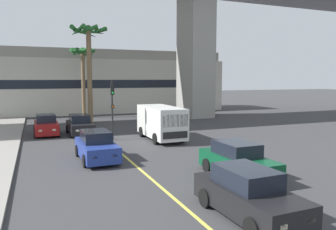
{
  "coord_description": "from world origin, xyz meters",
  "views": [
    {
      "loc": [
        -4.55,
        2.67,
        4.34
      ],
      "look_at": [
        0.0,
        14.0,
        3.0
      ],
      "focal_mm": 35.48,
      "sensor_mm": 36.0,
      "label": 1
    }
  ],
  "objects": [
    {
      "name": "car_queue_fourth",
      "position": [
        -1.6,
        20.3,
        0.72
      ],
      "size": [
        1.91,
        4.14,
        1.56
      ],
      "color": "navy",
      "rests_on": "ground"
    },
    {
      "name": "car_queue_third",
      "position": [
        -1.39,
        28.99,
        0.72
      ],
      "size": [
        1.89,
        4.13,
        1.56
      ],
      "color": "black",
      "rests_on": "ground"
    },
    {
      "name": "palm_tree_mid_median",
      "position": [
        0.42,
        35.4,
        7.23
      ],
      "size": [
        3.57,
        3.63,
        9.42
      ],
      "color": "brown",
      "rests_on": "ground"
    },
    {
      "name": "car_queue_fifth",
      "position": [
        1.53,
        11.05,
        0.72
      ],
      "size": [
        1.92,
        4.14,
        1.56
      ],
      "color": "black",
      "rests_on": "ground"
    },
    {
      "name": "car_queue_front",
      "position": [
        3.63,
        14.8,
        0.72
      ],
      "size": [
        1.88,
        4.12,
        1.56
      ],
      "color": "#0C4728",
      "rests_on": "ground"
    },
    {
      "name": "traffic_light_median_far",
      "position": [
        0.48,
        25.69,
        2.71
      ],
      "size": [
        0.24,
        0.37,
        4.2
      ],
      "color": "black",
      "rests_on": "ground"
    },
    {
      "name": "lane_stripe_center",
      "position": [
        0.0,
        24.0,
        0.0
      ],
      "size": [
        0.14,
        56.0,
        0.01
      ],
      "primitive_type": "cube",
      "color": "#DBCC4C",
      "rests_on": "ground"
    },
    {
      "name": "pier_building_backdrop",
      "position": [
        0.0,
        46.94,
        3.91
      ],
      "size": [
        39.48,
        8.04,
        7.93
      ],
      "color": "beige",
      "rests_on": "ground"
    },
    {
      "name": "delivery_van",
      "position": [
        3.74,
        24.62,
        1.29
      ],
      "size": [
        2.17,
        5.25,
        2.36
      ],
      "color": "silver",
      "rests_on": "ground"
    },
    {
      "name": "palm_tree_near_median",
      "position": [
        0.49,
        40.56,
        6.2
      ],
      "size": [
        2.8,
        2.83,
        7.78
      ],
      "color": "brown",
      "rests_on": "ground"
    },
    {
      "name": "car_queue_second",
      "position": [
        -3.84,
        29.97,
        0.72
      ],
      "size": [
        1.86,
        4.11,
        1.56
      ],
      "color": "maroon",
      "rests_on": "ground"
    }
  ]
}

